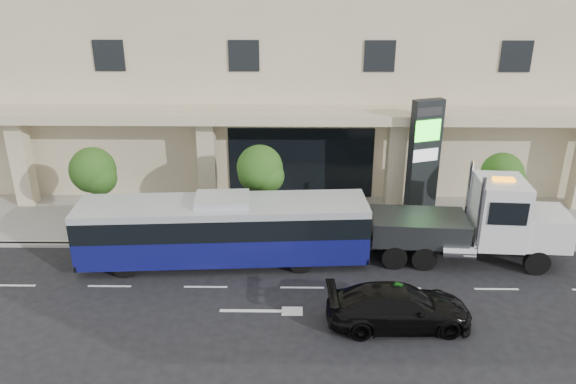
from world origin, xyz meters
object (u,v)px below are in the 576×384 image
object	(u,v)px
city_bus	(223,229)
signage_pylon	(424,160)
black_sedan	(399,307)
tow_truck	(477,224)

from	to	relation	value
city_bus	signage_pylon	world-z (taller)	signage_pylon
city_bus	signage_pylon	distance (m)	10.65
signage_pylon	city_bus	bearing A→B (deg)	-174.65
black_sedan	signage_pylon	size ratio (longest dim) A/B	0.85
city_bus	tow_truck	distance (m)	11.16
city_bus	black_sedan	world-z (taller)	city_bus
tow_truck	black_sedan	bearing A→B (deg)	-126.42
city_bus	signage_pylon	bearing A→B (deg)	21.23
black_sedan	signage_pylon	xyz separation A→B (m)	(2.57, 9.09, 2.55)
signage_pylon	black_sedan	bearing A→B (deg)	-125.41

